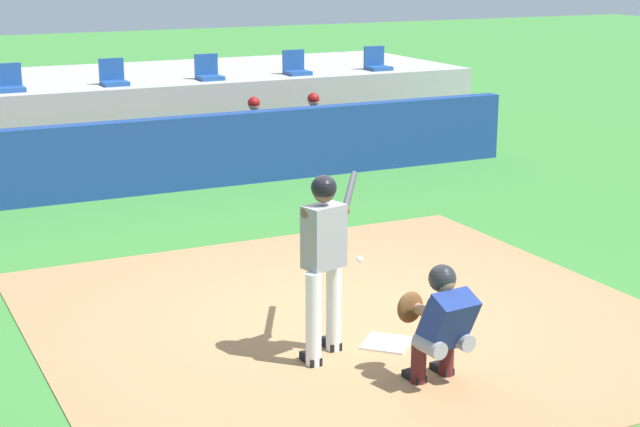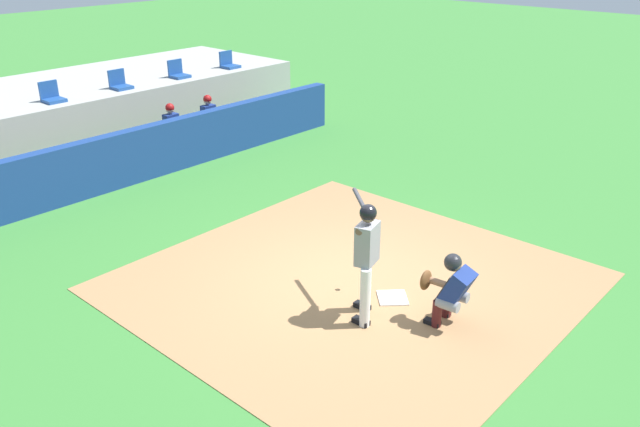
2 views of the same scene
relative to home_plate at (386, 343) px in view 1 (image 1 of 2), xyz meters
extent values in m
plane|color=#387A33|center=(0.00, 0.80, -0.02)|extent=(80.00, 80.00, 0.00)
cube|color=#9E754C|center=(0.00, 0.80, -0.02)|extent=(6.40, 6.40, 0.01)
cube|color=white|center=(0.00, 0.00, 0.00)|extent=(0.62, 0.62, 0.02)
cylinder|color=silver|center=(-0.87, -0.13, 0.44)|extent=(0.15, 0.15, 0.92)
cylinder|color=silver|center=(-0.53, 0.11, 0.44)|extent=(0.15, 0.15, 0.92)
cube|color=gray|center=(-0.70, -0.01, 1.20)|extent=(0.43, 0.33, 0.60)
sphere|color=brown|center=(-0.70, -0.01, 1.63)|extent=(0.21, 0.21, 0.21)
sphere|color=black|center=(-0.70, -0.01, 1.66)|extent=(0.24, 0.24, 0.24)
cylinder|color=brown|center=(-0.64, 0.08, 1.41)|extent=(0.56, 0.29, 0.18)
cylinder|color=brown|center=(-0.44, 0.09, 1.41)|extent=(0.22, 0.27, 0.17)
cylinder|color=#333338|center=(-0.15, 0.52, 1.45)|extent=(0.53, 0.74, 0.24)
cube|color=black|center=(-0.87, -0.07, 0.02)|extent=(0.12, 0.26, 0.09)
cube|color=black|center=(-0.53, 0.17, 0.02)|extent=(0.12, 0.26, 0.09)
cylinder|color=gray|center=(-0.17, -1.05, 0.40)|extent=(0.19, 0.33, 0.16)
cylinder|color=#4C1919|center=(-0.19, -0.90, 0.19)|extent=(0.14, 0.14, 0.42)
cube|color=black|center=(-0.20, -0.84, 0.02)|extent=(0.13, 0.25, 0.08)
cylinder|color=gray|center=(0.14, -1.02, 0.40)|extent=(0.19, 0.33, 0.16)
cylinder|color=#4C1919|center=(0.13, -0.87, 0.19)|extent=(0.14, 0.14, 0.42)
cube|color=black|center=(0.12, -0.81, 0.02)|extent=(0.13, 0.25, 0.08)
cube|color=navy|center=(-0.01, -1.09, 0.62)|extent=(0.44, 0.47, 0.57)
cube|color=#2D2D33|center=(-0.02, -0.97, 0.62)|extent=(0.40, 0.29, 0.45)
sphere|color=#996B4C|center=(-0.02, -1.01, 0.96)|extent=(0.21, 0.21, 0.21)
sphere|color=#232328|center=(-0.02, -0.99, 0.98)|extent=(0.25, 0.25, 0.25)
cylinder|color=#996B4C|center=(-0.07, -0.87, 0.62)|extent=(0.14, 0.46, 0.10)
ellipsoid|color=brown|center=(-0.13, -0.65, 0.62)|extent=(0.29, 0.15, 0.30)
sphere|color=white|center=(-0.04, 0.49, 0.74)|extent=(0.07, 0.07, 0.07)
cube|color=navy|center=(0.00, 7.30, 0.58)|extent=(13.00, 0.30, 1.20)
cube|color=olive|center=(0.00, 8.30, 0.20)|extent=(11.80, 0.44, 0.45)
cylinder|color=#939399|center=(1.88, 8.05, 0.47)|extent=(0.15, 0.40, 0.15)
cylinder|color=#939399|center=(1.88, 7.85, 0.20)|extent=(0.13, 0.13, 0.45)
cube|color=maroon|center=(1.88, 7.80, 0.02)|extent=(0.11, 0.24, 0.08)
cylinder|color=#939399|center=(2.14, 8.05, 0.47)|extent=(0.15, 0.40, 0.15)
cylinder|color=#939399|center=(2.14, 7.85, 0.20)|extent=(0.13, 0.13, 0.45)
cube|color=maroon|center=(2.14, 7.80, 0.02)|extent=(0.11, 0.24, 0.08)
cube|color=navy|center=(2.01, 8.27, 0.74)|extent=(0.36, 0.22, 0.54)
sphere|color=tan|center=(2.01, 8.27, 1.13)|extent=(0.20, 0.20, 0.20)
sphere|color=maroon|center=(2.01, 8.27, 1.17)|extent=(0.22, 0.22, 0.22)
cylinder|color=tan|center=(1.81, 8.13, 0.63)|extent=(0.09, 0.41, 0.22)
cylinder|color=tan|center=(2.21, 8.13, 0.63)|extent=(0.09, 0.41, 0.22)
cylinder|color=#939399|center=(3.05, 8.05, 0.47)|extent=(0.15, 0.40, 0.15)
cylinder|color=#939399|center=(3.05, 7.85, 0.20)|extent=(0.13, 0.13, 0.45)
cube|color=maroon|center=(3.05, 7.80, 0.02)|extent=(0.11, 0.24, 0.08)
cylinder|color=#939399|center=(3.31, 8.05, 0.47)|extent=(0.15, 0.40, 0.15)
cylinder|color=#939399|center=(3.31, 7.85, 0.20)|extent=(0.13, 0.13, 0.45)
cube|color=maroon|center=(3.31, 7.80, 0.02)|extent=(0.11, 0.24, 0.08)
cube|color=navy|center=(3.18, 8.27, 0.74)|extent=(0.36, 0.22, 0.54)
sphere|color=tan|center=(3.18, 8.27, 1.13)|extent=(0.20, 0.20, 0.20)
sphere|color=maroon|center=(3.18, 8.27, 1.17)|extent=(0.22, 0.22, 0.22)
cylinder|color=tan|center=(2.98, 8.13, 0.63)|extent=(0.09, 0.41, 0.22)
cylinder|color=tan|center=(3.38, 8.13, 0.63)|extent=(0.09, 0.41, 0.22)
cube|color=#9E9E99|center=(0.00, 11.70, 0.68)|extent=(15.00, 4.40, 1.40)
cube|color=#1E478C|center=(-1.86, 10.10, 1.42)|extent=(0.46, 0.46, 0.08)
cube|color=#1E478C|center=(-1.86, 10.30, 1.66)|extent=(0.46, 0.06, 0.40)
cube|color=#1E478C|center=(0.00, 10.10, 1.42)|extent=(0.46, 0.46, 0.08)
cube|color=#1E478C|center=(0.00, 10.30, 1.66)|extent=(0.46, 0.06, 0.40)
cube|color=#1E478C|center=(1.86, 10.10, 1.42)|extent=(0.46, 0.46, 0.08)
cube|color=#1E478C|center=(1.86, 10.30, 1.66)|extent=(0.46, 0.06, 0.40)
cube|color=#1E478C|center=(3.71, 10.10, 1.42)|extent=(0.46, 0.46, 0.08)
cube|color=#1E478C|center=(3.71, 10.30, 1.66)|extent=(0.46, 0.06, 0.40)
cube|color=#1E478C|center=(5.57, 10.10, 1.42)|extent=(0.46, 0.46, 0.08)
cube|color=#1E478C|center=(5.57, 10.30, 1.66)|extent=(0.46, 0.06, 0.40)
camera|label=1|loc=(-4.62, -7.93, 3.76)|focal=55.56mm
camera|label=2|loc=(-7.12, -4.89, 5.20)|focal=36.29mm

